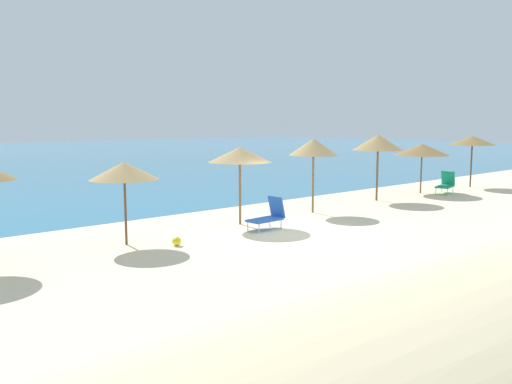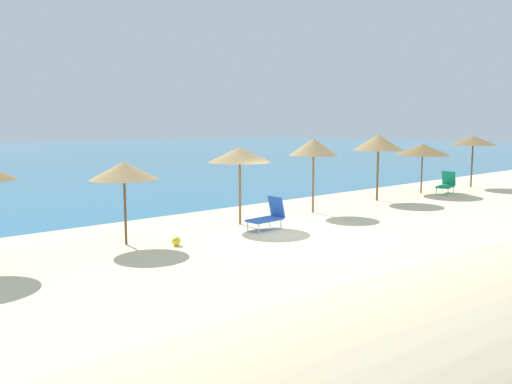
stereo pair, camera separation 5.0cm
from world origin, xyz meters
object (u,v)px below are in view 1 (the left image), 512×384
Objects in this scene: beach_umbrella_8 at (472,141)px; lounge_chair_1 at (446,184)px; beach_umbrella_5 at (314,147)px; beach_umbrella_6 at (378,143)px; beach_ball at (177,241)px; lounge_chair_2 at (269,216)px; beach_umbrella_7 at (422,150)px; beach_umbrella_3 at (124,171)px; beach_umbrella_4 at (240,155)px.

lounge_chair_1 is at bearing -172.62° from beach_umbrella_8.
lounge_chair_1 is at bearing -2.74° from beach_umbrella_5.
beach_ball is at bearing -172.15° from beach_umbrella_6.
lounge_chair_2 is (-3.56, -1.29, -2.13)m from beach_umbrella_5.
beach_umbrella_6 is 1.11× the size of beach_umbrella_7.
beach_umbrella_5 is 4.64m from beach_umbrella_6.
beach_umbrella_3 is 0.81× the size of beach_umbrella_6.
lounge_chair_2 is 5.01× the size of beach_ball.
beach_umbrella_7 reaches higher than lounge_chair_1.
lounge_chair_1 is (-3.41, -0.44, -2.08)m from beach_umbrella_8.
beach_umbrella_5 is 9.58m from lounge_chair_1.
beach_umbrella_4 reaches higher than beach_ball.
beach_umbrella_6 is 11.19× the size of beach_ball.
beach_ball is (1.02, -1.10, -2.03)m from beach_umbrella_3.
beach_umbrella_5 is at bearing 71.62° from lounge_chair_1.
beach_umbrella_3 is 0.83× the size of beach_umbrella_5.
beach_umbrella_7 is 12.17m from lounge_chair_2.
beach_umbrella_8 is 10.44× the size of beach_ball.
beach_umbrella_4 is 10.10× the size of beach_ball.
beach_umbrella_8 is at bearing -98.26° from lounge_chair_1.
beach_umbrella_6 is at bearing 177.72° from beach_umbrella_8.
lounge_chair_1 is at bearing -1.94° from beach_umbrella_4.
beach_umbrella_3 is 9.07× the size of beach_ball.
beach_umbrella_6 is 5.24m from lounge_chair_1.
beach_umbrella_3 is 17.65m from lounge_chair_1.
beach_umbrella_6 is at bearing -179.08° from beach_umbrella_7.
beach_umbrella_6 is at bearing 2.38° from beach_umbrella_3.
beach_umbrella_5 is at bearing 0.06° from beach_umbrella_4.
lounge_chair_1 is (13.07, -0.44, -1.97)m from beach_umbrella_4.
beach_umbrella_4 is 4.37m from beach_ball.
beach_umbrella_8 reaches higher than beach_umbrella_3.
beach_umbrella_4 is 0.92× the size of beach_umbrella_5.
beach_umbrella_6 is 1.07× the size of beach_umbrella_8.
beach_umbrella_3 reaches higher than lounge_chair_2.
beach_umbrella_7 is at bearing -85.33° from lounge_chair_2.
beach_umbrella_4 is 0.90× the size of beach_umbrella_6.
beach_umbrella_6 reaches higher than beach_umbrella_7.
beach_umbrella_6 is 1.95× the size of lounge_chair_1.
beach_umbrella_6 reaches higher than beach_umbrella_4.
beach_umbrella_4 is (4.50, 0.21, 0.27)m from beach_umbrella_3.
beach_umbrella_4 is at bearing 2.72° from beach_umbrella_3.
beach_umbrella_3 is at bearing 73.61° from lounge_chair_1.
lounge_chair_2 is at bearing -82.38° from beach_umbrella_4.
lounge_chair_2 is at bearing -168.88° from beach_umbrella_6.
lounge_chair_2 is at bearing -12.94° from beach_umbrella_3.
beach_umbrella_4 is at bearing 20.63° from beach_ball.
beach_umbrella_8 reaches higher than beach_umbrella_4.
beach_umbrella_6 is (12.86, 0.54, 0.47)m from beach_umbrella_3.
lounge_chair_2 is (-12.90, -0.84, -0.01)m from lounge_chair_1.
beach_umbrella_3 is 2.53m from beach_ball.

